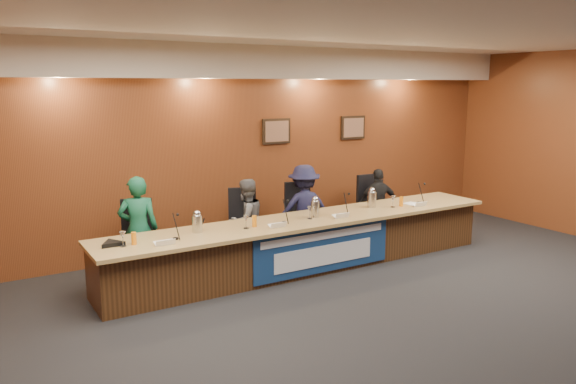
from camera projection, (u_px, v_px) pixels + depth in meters
name	position (u px, v px, depth m)	size (l,w,h in m)	color
floor	(428.00, 328.00, 6.12)	(10.00, 10.00, 0.00)	black
ceiling	(443.00, 24.00, 5.52)	(10.00, 8.00, 0.04)	silver
wall_back	(254.00, 147.00, 9.18)	(10.00, 0.04, 3.20)	brown
soffit	(261.00, 62.00, 8.71)	(10.00, 0.50, 0.50)	beige
dais_body	(307.00, 244.00, 8.07)	(6.00, 0.80, 0.70)	#3F2613
dais_top	(310.00, 220.00, 7.96)	(6.10, 0.95, 0.05)	#9E7E4A
banner	(324.00, 249.00, 7.72)	(2.20, 0.02, 0.65)	navy
banner_text_upper	(325.00, 236.00, 7.67)	(2.00, 0.01, 0.10)	silver
banner_text_lower	(324.00, 255.00, 7.72)	(1.60, 0.01, 0.28)	silver
wall_photo_left	(276.00, 131.00, 9.31)	(0.52, 0.04, 0.42)	black
wall_photo_right	(353.00, 128.00, 10.13)	(0.52, 0.04, 0.42)	black
panelist_a	(138.00, 229.00, 7.45)	(0.52, 0.34, 1.44)	#135539
panelist_b	(246.00, 221.00, 8.29)	(0.61, 0.48, 1.26)	#535358
panelist_c	(304.00, 209.00, 8.79)	(0.90, 0.52, 1.39)	#171838
panelist_d	(378.00, 204.00, 9.59)	(0.71, 0.30, 1.21)	black
office_chair_a	(137.00, 245.00, 7.58)	(0.48, 0.48, 0.08)	black
office_chair_b	(243.00, 229.00, 8.40)	(0.48, 0.48, 0.08)	black
office_chair_c	(300.00, 221.00, 8.92)	(0.48, 0.48, 0.08)	black
office_chair_d	(374.00, 210.00, 9.69)	(0.48, 0.48, 0.08)	black
nameplate_a	(166.00, 242.00, 6.58)	(0.24, 0.06, 0.09)	white
microphone_a	(176.00, 239.00, 6.86)	(0.07, 0.07, 0.02)	black
juice_glass_a	(134.00, 238.00, 6.62)	(0.06, 0.06, 0.15)	orange
water_glass_a	(123.00, 239.00, 6.53)	(0.08, 0.08, 0.18)	silver
nameplate_b	(279.00, 225.00, 7.40)	(0.24, 0.06, 0.09)	white
microphone_b	(284.00, 222.00, 7.67)	(0.07, 0.07, 0.02)	black
juice_glass_b	(254.00, 221.00, 7.45)	(0.06, 0.06, 0.15)	orange
water_glass_b	(246.00, 222.00, 7.35)	(0.08, 0.08, 0.18)	silver
nameplate_c	(342.00, 215.00, 7.94)	(0.24, 0.06, 0.09)	white
microphone_c	(344.00, 214.00, 8.13)	(0.07, 0.07, 0.02)	black
juice_glass_c	(317.00, 212.00, 7.98)	(0.06, 0.06, 0.15)	orange
water_glass_c	(310.00, 213.00, 7.88)	(0.08, 0.08, 0.18)	silver
nameplate_d	(421.00, 204.00, 8.69)	(0.24, 0.06, 0.09)	white
microphone_d	(419.00, 203.00, 8.94)	(0.07, 0.07, 0.02)	black
juice_glass_d	(401.00, 201.00, 8.71)	(0.06, 0.06, 0.15)	orange
water_glass_d	(393.00, 202.00, 8.63)	(0.08, 0.08, 0.18)	silver
carafe_left	(197.00, 224.00, 7.17)	(0.13, 0.13, 0.22)	silver
carafe_mid	(315.00, 209.00, 7.98)	(0.12, 0.12, 0.24)	silver
carafe_right	(372.00, 200.00, 8.64)	(0.13, 0.13, 0.24)	silver
speakerphone	(112.00, 244.00, 6.58)	(0.32, 0.32, 0.05)	black
paper_stack	(414.00, 204.00, 8.87)	(0.22, 0.30, 0.01)	white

